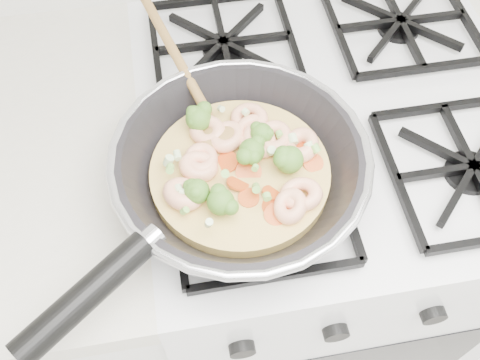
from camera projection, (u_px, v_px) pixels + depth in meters
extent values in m
cube|color=white|center=(306.00, 241.00, 1.20)|extent=(0.60, 0.60, 0.90)
cube|color=black|center=(337.00, 103.00, 0.81)|extent=(0.56, 0.56, 0.02)
torus|color=silver|center=(240.00, 156.00, 0.67)|extent=(0.33, 0.33, 0.01)
cylinder|color=black|center=(84.00, 297.00, 0.57)|extent=(0.16, 0.13, 0.03)
cylinder|color=#DFBC60|center=(240.00, 173.00, 0.70)|extent=(0.23, 0.23, 0.02)
ellipsoid|color=olive|center=(222.00, 137.00, 0.71)|extent=(0.06, 0.07, 0.02)
cylinder|color=olive|center=(177.00, 57.00, 0.76)|extent=(0.09, 0.25, 0.07)
torus|color=#FEBF96|center=(183.00, 194.00, 0.66)|extent=(0.08, 0.08, 0.03)
torus|color=#FEBF96|center=(301.00, 145.00, 0.70)|extent=(0.07, 0.07, 0.03)
torus|color=#FEBF96|center=(301.00, 194.00, 0.66)|extent=(0.06, 0.06, 0.02)
torus|color=#FEBF96|center=(290.00, 206.00, 0.65)|extent=(0.07, 0.07, 0.03)
torus|color=#FEBF96|center=(273.00, 138.00, 0.71)|extent=(0.08, 0.08, 0.02)
torus|color=#FEBF96|center=(198.00, 167.00, 0.68)|extent=(0.06, 0.06, 0.02)
torus|color=#FEBF96|center=(249.00, 118.00, 0.73)|extent=(0.08, 0.08, 0.03)
torus|color=#FEBF96|center=(259.00, 140.00, 0.71)|extent=(0.06, 0.06, 0.02)
torus|color=#FEBF96|center=(201.00, 159.00, 0.69)|extent=(0.06, 0.06, 0.02)
torus|color=#FEBF96|center=(227.00, 137.00, 0.71)|extent=(0.08, 0.08, 0.02)
torus|color=#FEBF96|center=(208.00, 131.00, 0.72)|extent=(0.08, 0.08, 0.03)
torus|color=#FEBF96|center=(251.00, 132.00, 0.71)|extent=(0.07, 0.07, 0.02)
ellipsoid|color=#52852B|center=(261.00, 134.00, 0.70)|extent=(0.04, 0.04, 0.03)
ellipsoid|color=#52852B|center=(252.00, 151.00, 0.68)|extent=(0.04, 0.04, 0.03)
ellipsoid|color=#52852B|center=(221.00, 202.00, 0.64)|extent=(0.04, 0.04, 0.03)
ellipsoid|color=#52852B|center=(198.00, 119.00, 0.71)|extent=(0.04, 0.04, 0.03)
ellipsoid|color=#52852B|center=(289.00, 160.00, 0.68)|extent=(0.05, 0.05, 0.04)
ellipsoid|color=#52852B|center=(197.00, 191.00, 0.65)|extent=(0.04, 0.04, 0.03)
cylinder|color=#D6541B|center=(249.00, 172.00, 0.69)|extent=(0.05, 0.05, 0.01)
cylinder|color=#D6541B|center=(227.00, 162.00, 0.70)|extent=(0.04, 0.04, 0.01)
cylinder|color=#D6541B|center=(301.00, 142.00, 0.72)|extent=(0.03, 0.03, 0.01)
cylinder|color=#D6541B|center=(273.00, 206.00, 0.66)|extent=(0.04, 0.04, 0.01)
cylinder|color=#D6541B|center=(313.00, 163.00, 0.70)|extent=(0.04, 0.04, 0.01)
cylinder|color=#D6541B|center=(292.00, 202.00, 0.67)|extent=(0.04, 0.04, 0.01)
cylinder|color=#D6541B|center=(272.00, 193.00, 0.67)|extent=(0.03, 0.03, 0.01)
cylinder|color=#D6541B|center=(276.00, 214.00, 0.66)|extent=(0.03, 0.03, 0.01)
cylinder|color=#D6541B|center=(221.00, 141.00, 0.72)|extent=(0.05, 0.05, 0.01)
cylinder|color=#D6541B|center=(290.00, 159.00, 0.70)|extent=(0.04, 0.04, 0.01)
cylinder|color=#D6541B|center=(238.00, 183.00, 0.68)|extent=(0.03, 0.03, 0.01)
cylinder|color=#D6541B|center=(249.00, 198.00, 0.67)|extent=(0.04, 0.04, 0.00)
cylinder|color=#82C34E|center=(170.00, 169.00, 0.66)|extent=(0.01, 0.01, 0.01)
cylinder|color=beige|center=(183.00, 193.00, 0.65)|extent=(0.01, 0.01, 0.01)
cylinder|color=beige|center=(169.00, 161.00, 0.68)|extent=(0.01, 0.01, 0.01)
cylinder|color=beige|center=(221.00, 109.00, 0.73)|extent=(0.01, 0.01, 0.01)
cylinder|color=beige|center=(209.00, 223.00, 0.62)|extent=(0.01, 0.01, 0.01)
cylinder|color=#82C34E|center=(255.00, 168.00, 0.67)|extent=(0.01, 0.01, 0.01)
cylinder|color=beige|center=(177.00, 155.00, 0.68)|extent=(0.01, 0.01, 0.01)
cylinder|color=beige|center=(309.00, 145.00, 0.69)|extent=(0.01, 0.01, 0.01)
cylinder|color=#82C34E|center=(225.00, 173.00, 0.66)|extent=(0.01, 0.01, 0.01)
cylinder|color=beige|center=(293.00, 139.00, 0.70)|extent=(0.01, 0.01, 0.01)
cylinder|color=#82C34E|center=(257.00, 143.00, 0.70)|extent=(0.01, 0.01, 0.01)
cylinder|color=beige|center=(179.00, 189.00, 0.66)|extent=(0.01, 0.01, 0.01)
cylinder|color=#82C34E|center=(280.00, 135.00, 0.70)|extent=(0.01, 0.01, 0.01)
cylinder|color=#82C34E|center=(316.00, 148.00, 0.69)|extent=(0.01, 0.01, 0.01)
cylinder|color=#82C34E|center=(256.00, 188.00, 0.66)|extent=(0.01, 0.01, 0.01)
cylinder|color=beige|center=(271.00, 151.00, 0.69)|extent=(0.01, 0.01, 0.01)
cylinder|color=beige|center=(246.00, 112.00, 0.72)|extent=(0.01, 0.01, 0.01)
cylinder|color=#82C34E|center=(185.00, 211.00, 0.64)|extent=(0.01, 0.01, 0.01)
cylinder|color=#82C34E|center=(267.00, 197.00, 0.64)|extent=(0.01, 0.01, 0.01)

